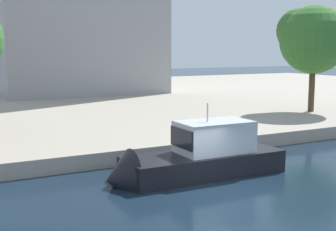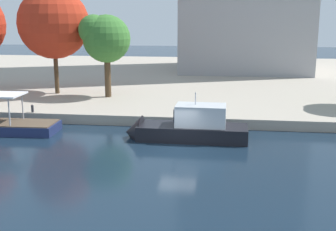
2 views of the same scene
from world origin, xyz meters
name	(u,v)px [view 2 (image 2 of 2)]	position (x,y,z in m)	size (l,w,h in m)	color
ground_plane	(178,149)	(0.00, 0.00, 0.00)	(220.00, 220.00, 0.00)	#142333
dock_promenade	(204,77)	(0.00, 33.33, 0.42)	(120.00, 55.00, 0.84)	#A39989
motor_yacht_2	(185,129)	(0.22, 2.51, 0.76)	(8.89, 2.79, 4.37)	black
mooring_bollard_0	(32,108)	(-13.01, 6.19, 1.19)	(0.24, 0.24, 0.66)	#2D2D33
tree_0	(54,23)	(-14.55, 15.80, 8.14)	(7.23, 7.23, 10.86)	#4C3823
tree_3	(104,37)	(-8.85, 14.13, 6.81)	(4.98, 4.69, 8.13)	#4C3823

